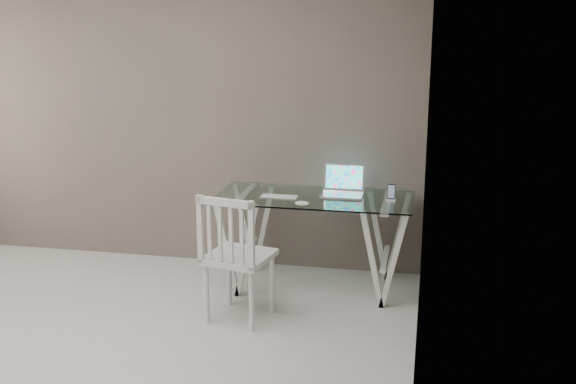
% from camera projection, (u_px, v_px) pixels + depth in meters
% --- Properties ---
extents(room, '(4.50, 4.52, 2.71)m').
position_uv_depth(room, '(30.00, 94.00, 3.81)').
color(room, '#B4B1AC').
rests_on(room, ground).
extents(desk, '(1.50, 0.70, 0.75)m').
position_uv_depth(desk, '(314.00, 241.00, 5.61)').
color(desk, silver).
rests_on(desk, ground).
extents(chair, '(0.50, 0.50, 0.93)m').
position_uv_depth(chair, '(234.00, 252.00, 4.97)').
color(chair, silver).
rests_on(chair, ground).
extents(laptop, '(0.32, 0.27, 0.22)m').
position_uv_depth(laptop, '(343.00, 187.00, 5.57)').
color(laptop, silver).
rests_on(laptop, desk).
extents(keyboard, '(0.29, 0.13, 0.01)m').
position_uv_depth(keyboard, '(279.00, 197.00, 5.48)').
color(keyboard, silver).
rests_on(keyboard, desk).
extents(mouse, '(0.11, 0.06, 0.03)m').
position_uv_depth(mouse, '(302.00, 203.00, 5.26)').
color(mouse, white).
rests_on(mouse, desk).
extents(phone_dock, '(0.07, 0.07, 0.13)m').
position_uv_depth(phone_dock, '(391.00, 196.00, 5.38)').
color(phone_dock, white).
rests_on(phone_dock, desk).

